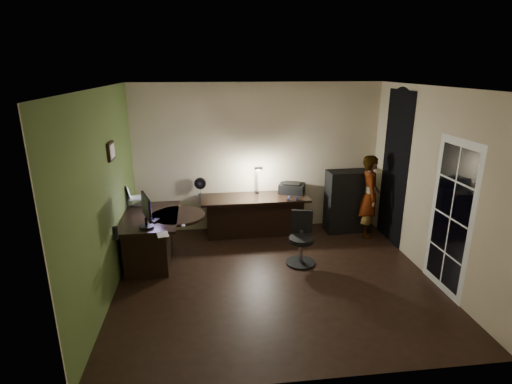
{
  "coord_description": "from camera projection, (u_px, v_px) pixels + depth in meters",
  "views": [
    {
      "loc": [
        -0.91,
        -5.1,
        2.95
      ],
      "look_at": [
        -0.15,
        1.05,
        1.0
      ],
      "focal_mm": 28.0,
      "sensor_mm": 36.0,
      "label": 1
    }
  ],
  "objects": [
    {
      "name": "ceiling",
      "position": [
        278.0,
        87.0,
        5.01
      ],
      "size": [
        4.5,
        4.0,
        0.01
      ],
      "primitive_type": "cube",
      "color": "silver",
      "rests_on": "floor"
    },
    {
      "name": "desk_lamp",
      "position": [
        257.0,
        179.0,
        7.25
      ],
      "size": [
        0.18,
        0.28,
        0.58
      ],
      "primitive_type": "cube",
      "rotation": [
        0.0,
        0.0,
        0.15
      ],
      "color": "black",
      "rests_on": "desk_right"
    },
    {
      "name": "speaker",
      "position": [
        116.0,
        233.0,
        5.18
      ],
      "size": [
        0.08,
        0.08,
        0.18
      ],
      "primitive_type": "cylinder",
      "rotation": [
        0.0,
        0.0,
        -0.22
      ],
      "color": "black",
      "rests_on": "desk_left"
    },
    {
      "name": "green_wall_overlay",
      "position": [
        106.0,
        196.0,
        5.15
      ],
      "size": [
        0.0,
        4.0,
        2.7
      ],
      "primitive_type": "cube",
      "color": "#4B622A",
      "rests_on": "floor"
    },
    {
      "name": "arched_doorway",
      "position": [
        395.0,
        168.0,
        6.78
      ],
      "size": [
        0.01,
        0.9,
        2.6
      ],
      "primitive_type": "cube",
      "color": "black",
      "rests_on": "floor"
    },
    {
      "name": "desk_left",
      "position": [
        152.0,
        239.0,
        6.19
      ],
      "size": [
        0.86,
        1.37,
        0.78
      ],
      "primitive_type": "cube",
      "rotation": [
        0.0,
        0.0,
        0.02
      ],
      "color": "black",
      "rests_on": "floor"
    },
    {
      "name": "wall_right",
      "position": [
        432.0,
        184.0,
        5.68
      ],
      "size": [
        0.01,
        4.0,
        2.7
      ],
      "primitive_type": "cube",
      "color": "#C8B794",
      "rests_on": "floor"
    },
    {
      "name": "headphones",
      "position": [
        293.0,
        199.0,
        6.94
      ],
      "size": [
        0.21,
        0.15,
        0.09
      ],
      "primitive_type": "cube",
      "rotation": [
        0.0,
        0.0,
        -0.38
      ],
      "color": "navy",
      "rests_on": "desk_right"
    },
    {
      "name": "wall_front",
      "position": [
        315.0,
        257.0,
        3.52
      ],
      "size": [
        4.5,
        0.01,
        2.7
      ],
      "primitive_type": "cube",
      "color": "#C8B794",
      "rests_on": "floor"
    },
    {
      "name": "phone",
      "position": [
        155.0,
        220.0,
        5.85
      ],
      "size": [
        0.13,
        0.16,
        0.01
      ],
      "primitive_type": "cube",
      "rotation": [
        0.0,
        0.0,
        -0.43
      ],
      "color": "black",
      "rests_on": "desk_left"
    },
    {
      "name": "wall_left",
      "position": [
        104.0,
        196.0,
        5.15
      ],
      "size": [
        0.01,
        4.0,
        2.7
      ],
      "primitive_type": "cube",
      "color": "#C8B794",
      "rests_on": "floor"
    },
    {
      "name": "mouse",
      "position": [
        183.0,
        226.0,
        5.62
      ],
      "size": [
        0.06,
        0.09,
        0.03
      ],
      "primitive_type": "ellipsoid",
      "rotation": [
        0.0,
        0.0,
        0.05
      ],
      "color": "silver",
      "rests_on": "desk_left"
    },
    {
      "name": "person",
      "position": [
        370.0,
        196.0,
        7.11
      ],
      "size": [
        0.47,
        0.6,
        1.49
      ],
      "primitive_type": "imported",
      "rotation": [
        0.0,
        0.0,
        1.33
      ],
      "color": "#D8A88C",
      "rests_on": "floor"
    },
    {
      "name": "printer",
      "position": [
        292.0,
        188.0,
        7.36
      ],
      "size": [
        0.55,
        0.49,
        0.2
      ],
      "primitive_type": "cube",
      "rotation": [
        0.0,
        0.0,
        -0.37
      ],
      "color": "black",
      "rests_on": "desk_right"
    },
    {
      "name": "laptop_stand",
      "position": [
        138.0,
        201.0,
        6.52
      ],
      "size": [
        0.3,
        0.27,
        0.11
      ],
      "primitive_type": "cube",
      "rotation": [
        0.0,
        0.0,
        -0.25
      ],
      "color": "silver",
      "rests_on": "desk_left"
    },
    {
      "name": "cabinet",
      "position": [
        347.0,
        201.0,
        7.36
      ],
      "size": [
        0.79,
        0.42,
        1.15
      ],
      "primitive_type": "cube",
      "rotation": [
        0.0,
        0.0,
        0.05
      ],
      "color": "black",
      "rests_on": "floor"
    },
    {
      "name": "wall_back",
      "position": [
        258.0,
        158.0,
        7.31
      ],
      "size": [
        4.5,
        0.01,
        2.7
      ],
      "primitive_type": "cube",
      "color": "#C8B794",
      "rests_on": "floor"
    },
    {
      "name": "floor",
      "position": [
        275.0,
        279.0,
        5.82
      ],
      "size": [
        4.5,
        4.0,
        0.01
      ],
      "primitive_type": "cube",
      "color": "black",
      "rests_on": "ground"
    },
    {
      "name": "framed_picture",
      "position": [
        111.0,
        151.0,
        5.43
      ],
      "size": [
        0.04,
        0.3,
        0.25
      ],
      "primitive_type": "cube",
      "color": "black",
      "rests_on": "wall_left"
    },
    {
      "name": "office_chair",
      "position": [
        301.0,
        239.0,
        6.14
      ],
      "size": [
        0.55,
        0.55,
        0.82
      ],
      "primitive_type": "cube",
      "rotation": [
        0.0,
        0.0,
        -0.22
      ],
      "color": "black",
      "rests_on": "floor"
    },
    {
      "name": "notepad",
      "position": [
        163.0,
        234.0,
        5.35
      ],
      "size": [
        0.19,
        0.23,
        0.01
      ],
      "primitive_type": "cube",
      "rotation": [
        0.0,
        0.0,
        0.23
      ],
      "color": "silver",
      "rests_on": "desk_left"
    },
    {
      "name": "monitor",
      "position": [
        146.0,
        216.0,
        5.57
      ],
      "size": [
        0.26,
        0.51,
        0.34
      ],
      "primitive_type": "cube",
      "rotation": [
        0.0,
        0.0,
        0.33
      ],
      "color": "black",
      "rests_on": "desk_left"
    },
    {
      "name": "desk_right",
      "position": [
        255.0,
        216.0,
        7.24
      ],
      "size": [
        1.94,
        0.71,
        0.72
      ],
      "primitive_type": "cube",
      "rotation": [
        0.0,
        0.0,
        0.02
      ],
      "color": "black",
      "rests_on": "floor"
    },
    {
      "name": "french_door",
      "position": [
        451.0,
        218.0,
        5.24
      ],
      "size": [
        0.02,
        0.92,
        2.1
      ],
      "primitive_type": "cube",
      "color": "white",
      "rests_on": "floor"
    },
    {
      "name": "laptop",
      "position": [
        137.0,
        191.0,
        6.47
      ],
      "size": [
        0.41,
        0.39,
        0.22
      ],
      "primitive_type": "cube",
      "rotation": [
        0.0,
        0.0,
        0.33
      ],
      "color": "silver",
      "rests_on": "laptop_stand"
    },
    {
      "name": "pen",
      "position": [
        160.0,
        209.0,
        6.29
      ],
      "size": [
        0.02,
        0.15,
        0.01
      ],
      "primitive_type": "cube",
      "rotation": [
        0.0,
        0.0,
        -0.07
      ],
      "color": "black",
      "rests_on": "desk_left"
    },
    {
      "name": "desk_fan",
      "position": [
        200.0,
        186.0,
        7.25
      ],
      "size": [
        0.23,
        0.15,
        0.33
      ],
      "primitive_type": "cube",
      "rotation": [
        0.0,
        0.0,
        -0.19
      ],
      "color": "black",
      "rests_on": "desk_right"
    }
  ]
}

